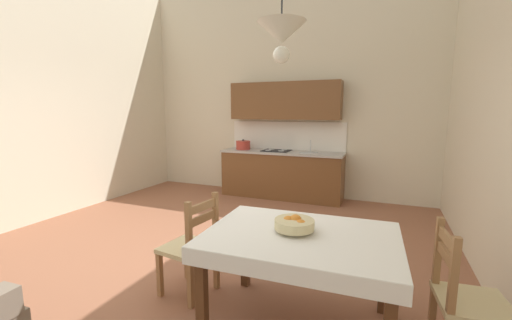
{
  "coord_description": "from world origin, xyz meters",
  "views": [
    {
      "loc": [
        1.93,
        -2.94,
        1.65
      ],
      "look_at": [
        0.36,
        0.87,
        1.02
      ],
      "focal_mm": 22.3,
      "sensor_mm": 36.0,
      "label": 1
    }
  ],
  "objects_px": {
    "dining_table": "(300,249)",
    "pendant_lamp": "(282,34)",
    "dining_chair_window_side": "(466,301)",
    "fruit_bowl": "(294,224)",
    "kitchen_cabinetry": "(282,153)",
    "dining_chair_tv_side": "(191,247)"
  },
  "relations": [
    {
      "from": "dining_chair_tv_side",
      "to": "dining_chair_window_side",
      "type": "distance_m",
      "value": 2.1
    },
    {
      "from": "dining_chair_window_side",
      "to": "pendant_lamp",
      "type": "distance_m",
      "value": 2.1
    },
    {
      "from": "dining_table",
      "to": "dining_chair_tv_side",
      "type": "height_order",
      "value": "dining_chair_tv_side"
    },
    {
      "from": "kitchen_cabinetry",
      "to": "pendant_lamp",
      "type": "height_order",
      "value": "pendant_lamp"
    },
    {
      "from": "kitchen_cabinetry",
      "to": "pendant_lamp",
      "type": "distance_m",
      "value": 4.12
    },
    {
      "from": "dining_chair_tv_side",
      "to": "fruit_bowl",
      "type": "height_order",
      "value": "dining_chair_tv_side"
    },
    {
      "from": "kitchen_cabinetry",
      "to": "pendant_lamp",
      "type": "xyz_separation_m",
      "value": [
        1.17,
        -3.73,
        1.29
      ]
    },
    {
      "from": "dining_table",
      "to": "pendant_lamp",
      "type": "height_order",
      "value": "pendant_lamp"
    },
    {
      "from": "kitchen_cabinetry",
      "to": "dining_chair_tv_side",
      "type": "distance_m",
      "value": 3.55
    },
    {
      "from": "kitchen_cabinetry",
      "to": "dining_table",
      "type": "distance_m",
      "value": 3.82
    },
    {
      "from": "dining_chair_tv_side",
      "to": "fruit_bowl",
      "type": "distance_m",
      "value": 1.03
    },
    {
      "from": "dining_table",
      "to": "pendant_lamp",
      "type": "relative_size",
      "value": 1.8
    },
    {
      "from": "dining_chair_tv_side",
      "to": "fruit_bowl",
      "type": "xyz_separation_m",
      "value": [
        0.96,
        -0.05,
        0.37
      ]
    },
    {
      "from": "kitchen_cabinetry",
      "to": "dining_chair_tv_side",
      "type": "height_order",
      "value": "kitchen_cabinetry"
    },
    {
      "from": "kitchen_cabinetry",
      "to": "dining_chair_window_side",
      "type": "height_order",
      "value": "kitchen_cabinetry"
    },
    {
      "from": "dining_chair_tv_side",
      "to": "pendant_lamp",
      "type": "height_order",
      "value": "pendant_lamp"
    },
    {
      "from": "dining_chair_window_side",
      "to": "fruit_bowl",
      "type": "bearing_deg",
      "value": -178.32
    },
    {
      "from": "dining_chair_tv_side",
      "to": "pendant_lamp",
      "type": "xyz_separation_m",
      "value": [
        0.9,
        -0.21,
        1.71
      ]
    },
    {
      "from": "dining_chair_window_side",
      "to": "pendant_lamp",
      "type": "bearing_deg",
      "value": -170.8
    },
    {
      "from": "dining_chair_tv_side",
      "to": "dining_chair_window_side",
      "type": "bearing_deg",
      "value": -0.43
    },
    {
      "from": "dining_chair_window_side",
      "to": "dining_chair_tv_side",
      "type": "bearing_deg",
      "value": 179.57
    },
    {
      "from": "dining_table",
      "to": "pendant_lamp",
      "type": "bearing_deg",
      "value": -131.29
    }
  ]
}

